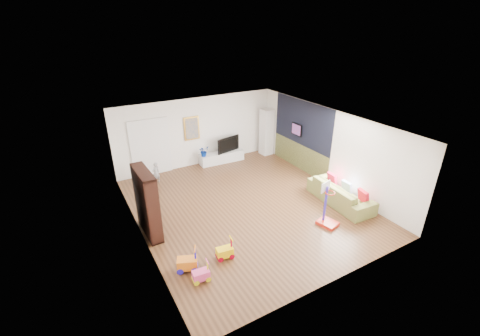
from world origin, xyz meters
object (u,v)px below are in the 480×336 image
bookshelf (147,203)px  sofa (340,193)px  media_console (222,157)px  basketball_hoop (330,205)px

bookshelf → sofa: size_ratio=0.82×
media_console → bookshelf: 5.16m
media_console → bookshelf: bearing=-137.1°
media_console → bookshelf: size_ratio=0.98×
bookshelf → sofa: bearing=-15.8°
bookshelf → media_console: bearing=38.9°
sofa → bookshelf: bearing=78.9°
sofa → basketball_hoop: basketball_hoop is taller
media_console → bookshelf: bookshelf is taller
bookshelf → basketball_hoop: (4.51, -2.17, -0.28)m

